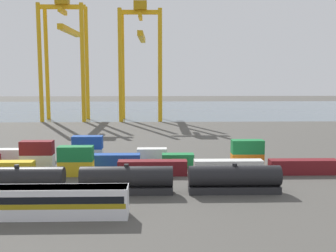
% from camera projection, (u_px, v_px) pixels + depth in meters
% --- Properties ---
extents(ground_plane, '(420.00, 420.00, 0.00)m').
position_uv_depth(ground_plane, '(123.00, 139.00, 111.80)').
color(ground_plane, '#4C4944').
extents(harbour_water, '(400.00, 110.00, 0.01)m').
position_uv_depth(harbour_water, '(138.00, 109.00, 204.93)').
color(harbour_water, slate).
rests_on(harbour_water, ground_plane).
extents(freight_tank_row, '(45.80, 3.02, 4.48)m').
position_uv_depth(freight_tank_row, '(127.00, 180.00, 60.80)').
color(freight_tank_row, '#232326').
rests_on(freight_tank_row, ground_plane).
extents(shipping_container_2, '(6.04, 2.44, 2.60)m').
position_uv_depth(shipping_container_2, '(76.00, 168.00, 71.76)').
color(shipping_container_2, gold).
rests_on(shipping_container_2, ground_plane).
extents(shipping_container_3, '(6.04, 2.44, 2.60)m').
position_uv_depth(shipping_container_3, '(76.00, 154.00, 71.43)').
color(shipping_container_3, '#197538').
rests_on(shipping_container_3, shipping_container_2).
extents(shipping_container_4, '(12.10, 2.44, 2.60)m').
position_uv_depth(shipping_container_4, '(153.00, 168.00, 72.12)').
color(shipping_container_4, maroon).
rests_on(shipping_container_4, ground_plane).
extents(shipping_container_5, '(12.10, 2.44, 2.60)m').
position_uv_depth(shipping_container_5, '(228.00, 167.00, 72.48)').
color(shipping_container_5, silver).
rests_on(shipping_container_5, ground_plane).
extents(shipping_container_6, '(12.10, 2.44, 2.60)m').
position_uv_depth(shipping_container_6, '(303.00, 167.00, 72.84)').
color(shipping_container_6, maroon).
rests_on(shipping_container_6, ground_plane).
extents(shipping_container_10, '(6.04, 2.44, 2.60)m').
position_uv_depth(shipping_container_10, '(38.00, 161.00, 77.34)').
color(shipping_container_10, silver).
rests_on(shipping_container_10, ground_plane).
extents(shipping_container_11, '(6.04, 2.44, 2.60)m').
position_uv_depth(shipping_container_11, '(37.00, 148.00, 77.01)').
color(shipping_container_11, maroon).
rests_on(shipping_container_11, shipping_container_10).
extents(shipping_container_12, '(12.10, 2.44, 2.60)m').
position_uv_depth(shipping_container_12, '(108.00, 161.00, 77.70)').
color(shipping_container_12, '#1C4299').
rests_on(shipping_container_12, ground_plane).
extents(shipping_container_13, '(6.04, 2.44, 2.60)m').
position_uv_depth(shipping_container_13, '(178.00, 161.00, 78.06)').
color(shipping_container_13, '#197538').
rests_on(shipping_container_13, ground_plane).
extents(shipping_container_14, '(6.04, 2.44, 2.60)m').
position_uv_depth(shipping_container_14, '(247.00, 160.00, 78.41)').
color(shipping_container_14, orange).
rests_on(shipping_container_14, ground_plane).
extents(shipping_container_15, '(6.04, 2.44, 2.60)m').
position_uv_depth(shipping_container_15, '(247.00, 147.00, 78.08)').
color(shipping_container_15, '#197538').
rests_on(shipping_container_15, shipping_container_14).
extents(shipping_container_17, '(12.10, 2.44, 2.60)m').
position_uv_depth(shipping_container_17, '(23.00, 155.00, 83.03)').
color(shipping_container_17, silver).
rests_on(shipping_container_17, ground_plane).
extents(shipping_container_18, '(6.04, 2.44, 2.60)m').
position_uv_depth(shipping_container_18, '(88.00, 155.00, 83.38)').
color(shipping_container_18, silver).
rests_on(shipping_container_18, ground_plane).
extents(shipping_container_19, '(6.04, 2.44, 2.60)m').
position_uv_depth(shipping_container_19, '(88.00, 142.00, 83.04)').
color(shipping_container_19, '#1C4299').
rests_on(shipping_container_19, shipping_container_18).
extents(shipping_container_20, '(6.04, 2.44, 2.60)m').
position_uv_depth(shipping_container_20, '(152.00, 155.00, 83.73)').
color(shipping_container_20, silver).
rests_on(shipping_container_20, ground_plane).
extents(gantry_crane_west, '(16.97, 34.75, 45.97)m').
position_uv_depth(gantry_crane_west, '(65.00, 46.00, 155.13)').
color(gantry_crane_west, gold).
rests_on(gantry_crane_west, ground_plane).
extents(gantry_crane_central, '(16.09, 35.95, 44.17)m').
position_uv_depth(gantry_crane_central, '(141.00, 49.00, 156.24)').
color(gantry_crane_central, gold).
rests_on(gantry_crane_central, ground_plane).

